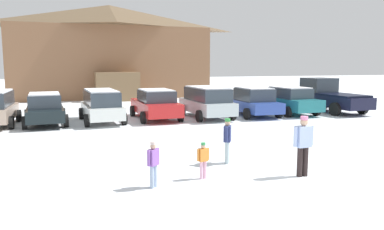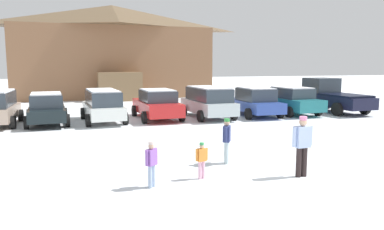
% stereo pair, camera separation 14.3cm
% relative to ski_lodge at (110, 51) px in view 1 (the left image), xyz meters
% --- Properties ---
extents(ground, '(160.00, 160.00, 0.00)m').
position_rel_ski_lodge_xyz_m(ground, '(1.79, -29.95, -4.33)').
color(ground, white).
extents(ski_lodge, '(18.10, 9.93, 8.55)m').
position_rel_ski_lodge_xyz_m(ski_lodge, '(0.00, 0.00, 0.00)').
color(ski_lodge, brown).
rests_on(ski_lodge, ground).
extents(parked_black_sedan, '(2.32, 4.70, 1.61)m').
position_rel_ski_lodge_xyz_m(parked_black_sedan, '(-4.90, -16.22, -3.51)').
color(parked_black_sedan, black).
rests_on(parked_black_sedan, ground).
extents(parked_white_suv, '(2.31, 4.67, 1.72)m').
position_rel_ski_lodge_xyz_m(parked_white_suv, '(-2.09, -16.33, -3.40)').
color(parked_white_suv, silver).
rests_on(parked_white_suv, ground).
extents(parked_red_sedan, '(2.38, 4.79, 1.68)m').
position_rel_ski_lodge_xyz_m(parked_red_sedan, '(0.88, -16.14, -3.48)').
color(parked_red_sedan, red).
rests_on(parked_red_sedan, ground).
extents(parked_silver_wagon, '(2.33, 4.66, 1.78)m').
position_rel_ski_lodge_xyz_m(parked_silver_wagon, '(3.79, -16.51, -3.37)').
color(parked_silver_wagon, silver).
rests_on(parked_silver_wagon, ground).
extents(parked_blue_hatchback, '(2.23, 4.51, 1.70)m').
position_rel_ski_lodge_xyz_m(parked_blue_hatchback, '(6.70, -16.54, -3.47)').
color(parked_blue_hatchback, '#2D48A0').
rests_on(parked_blue_hatchback, ground).
extents(parked_teal_hatchback, '(2.43, 4.87, 1.68)m').
position_rel_ski_lodge_xyz_m(parked_teal_hatchback, '(9.26, -16.32, -3.48)').
color(parked_teal_hatchback, '#1E6F77').
rests_on(parked_teal_hatchback, ground).
extents(pickup_truck, '(2.53, 5.81, 2.15)m').
position_rel_ski_lodge_xyz_m(pickup_truck, '(12.35, -16.04, -3.33)').
color(pickup_truck, black).
rests_on(pickup_truck, ground).
extents(skier_child_in_orange_jacket, '(0.36, 0.19, 0.99)m').
position_rel_ski_lodge_xyz_m(skier_child_in_orange_jacket, '(-0.23, -27.41, -3.77)').
color(skier_child_in_orange_jacket, '#E6AAC7').
rests_on(skier_child_in_orange_jacket, ground).
extents(skier_teen_in_navy_coat, '(0.34, 0.47, 1.41)m').
position_rel_ski_lodge_xyz_m(skier_teen_in_navy_coat, '(1.00, -26.14, -3.53)').
color(skier_teen_in_navy_coat, '#A6BCC3').
rests_on(skier_teen_in_navy_coat, ground).
extents(skier_child_in_purple_jacket, '(0.35, 0.31, 1.16)m').
position_rel_ski_lodge_xyz_m(skier_child_in_purple_jacket, '(-1.65, -27.72, -3.67)').
color(skier_child_in_purple_jacket, '#98ADCB').
rests_on(skier_child_in_purple_jacket, ground).
extents(skier_adult_in_blue_parka, '(0.62, 0.26, 1.67)m').
position_rel_ski_lodge_xyz_m(skier_adult_in_blue_parka, '(2.44, -28.01, -3.38)').
color(skier_adult_in_blue_parka, black).
rests_on(skier_adult_in_blue_parka, ground).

